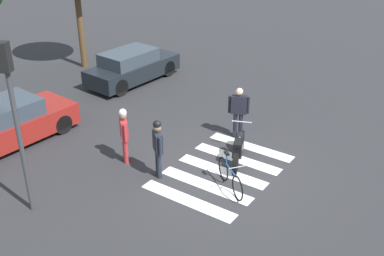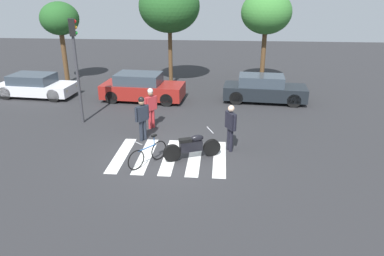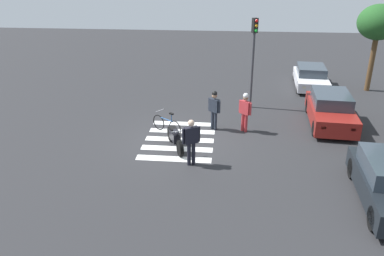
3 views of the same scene
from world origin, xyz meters
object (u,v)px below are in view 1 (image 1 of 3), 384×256
Objects in this scene: police_motorcycle at (238,148)px; pedestrian_bystander at (124,132)px; leaning_bicycle at (230,177)px; officer_by_motorcycle at (239,109)px; car_maroon_wagon at (7,123)px; officer_on_foot at (158,145)px; car_black_suv at (132,67)px; traffic_light_pole at (14,104)px.

pedestrian_bystander reaches higher than police_motorcycle.
officer_by_motorcycle is (2.83, 1.37, 0.64)m from leaning_bicycle.
pedestrian_bystander is 0.40× the size of car_maroon_wagon.
officer_by_motorcycle is at bearing -52.46° from car_maroon_wagon.
leaning_bicycle is at bearing -73.32° from officer_on_foot.
car_black_suv is (5.32, 5.62, -0.37)m from officer_on_foot.
officer_on_foot is 1.02× the size of officer_by_motorcycle.
police_motorcycle is 1.67m from officer_by_motorcycle.
car_black_suv is at bearing 58.47° from leaning_bicycle.
police_motorcycle is 7.56m from car_maroon_wagon.
car_maroon_wagon is (-3.27, 6.81, 0.25)m from police_motorcycle.
police_motorcycle is 0.45× the size of car_maroon_wagon.
car_maroon_wagon is (-1.18, 5.34, -0.35)m from officer_on_foot.
officer_on_foot is (-0.61, 2.05, 0.67)m from leaning_bicycle.
police_motorcycle is 1.59m from leaning_bicycle.
pedestrian_bystander is (0.09, 1.36, -0.03)m from officer_on_foot.
leaning_bicycle is at bearing -81.20° from pedestrian_bystander.
traffic_light_pole is at bearing 159.66° from officer_by_motorcycle.
pedestrian_bystander is (-0.53, 3.41, 0.64)m from leaning_bicycle.
car_maroon_wagon reaches higher than leaning_bicycle.
car_maroon_wagon is at bearing 102.43° from officer_on_foot.
car_maroon_wagon is (-1.26, 3.98, -0.33)m from pedestrian_bystander.
police_motorcycle is 3.52m from pedestrian_bystander.
traffic_light_pole reaches higher than pedestrian_bystander.
police_motorcycle is at bearing -64.35° from car_maroon_wagon.
pedestrian_bystander is at bearing 125.33° from police_motorcycle.
traffic_light_pole is at bearing 148.30° from police_motorcycle.
car_maroon_wagon is 4.70m from traffic_light_pole.
car_black_suv is at bearing 73.44° from officer_by_motorcycle.
officer_by_motorcycle is 0.40× the size of car_black_suv.
car_black_suv is (4.71, 7.67, 0.30)m from leaning_bicycle.
car_black_suv is at bearing 65.54° from police_motorcycle.
car_black_suv reaches higher than police_motorcycle.
officer_on_foot is at bearing -93.64° from pedestrian_bystander.
leaning_bicycle is 0.32× the size of car_maroon_wagon.
leaning_bicycle is at bearing -158.71° from police_motorcycle.
officer_on_foot is 0.40× the size of traffic_light_pole.
car_black_suv is at bearing 39.16° from pedestrian_bystander.
car_maroon_wagon is at bearing 107.61° from pedestrian_bystander.
pedestrian_bystander is at bearing -140.84° from car_black_suv.
car_black_suv is (6.50, 0.28, -0.02)m from car_maroon_wagon.
traffic_light_pole is at bearing 134.60° from leaning_bicycle.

